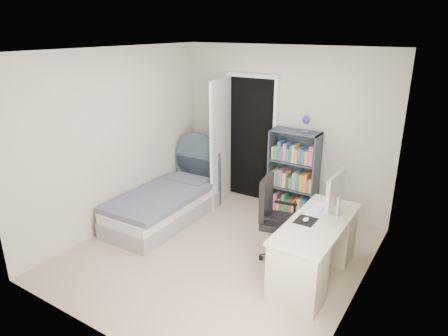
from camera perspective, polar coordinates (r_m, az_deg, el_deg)
The scene contains 8 objects.
room_shell at distance 4.71m, azimuth -0.67°, elevation 1.10°, with size 3.50×3.70×2.60m.
door at distance 6.39m, azimuth 1.06°, elevation 4.06°, with size 0.92×0.82×2.06m.
bed at distance 6.04m, azimuth -8.21°, elevation -4.94°, with size 0.93×1.89×1.15m.
nightstand at distance 6.81m, azimuth -3.14°, elevation -1.08°, with size 0.35×0.35×0.53m.
floor_lamp at distance 6.58m, azimuth -1.69°, elevation 0.83°, with size 0.22×0.22×1.55m.
bookcase at distance 6.12m, azimuth 9.93°, elevation -1.22°, with size 0.73×0.31×1.56m.
desk at distance 4.71m, azimuth 12.98°, elevation -10.93°, with size 0.59×1.47×1.21m.
office_chair at distance 4.95m, azimuth 7.39°, elevation -6.60°, with size 0.57×0.58×1.05m.
Camera 1 is at (2.45, -3.74, 2.74)m, focal length 32.00 mm.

